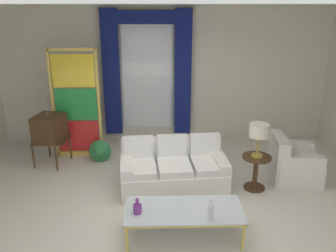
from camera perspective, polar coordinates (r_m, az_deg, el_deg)
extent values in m
plane|color=silver|center=(5.53, -0.17, -13.50)|extent=(16.00, 16.00, 0.00)
cube|color=silver|center=(7.84, -0.68, 8.39)|extent=(8.00, 0.12, 3.00)
cube|color=white|center=(5.43, -0.40, 19.61)|extent=(8.00, 7.60, 0.04)
cube|color=white|center=(7.76, -3.37, 8.61)|extent=(1.10, 0.02, 2.50)
cylinder|color=gold|center=(7.54, -3.60, 18.32)|extent=(2.00, 0.04, 0.04)
cube|color=navy|center=(7.72, -9.17, 8.35)|extent=(0.36, 0.12, 2.70)
cube|color=navy|center=(7.67, 2.43, 8.51)|extent=(0.36, 0.12, 2.70)
cube|color=navy|center=(7.52, -3.58, 17.25)|extent=(1.80, 0.10, 0.28)
cube|color=white|center=(6.02, 0.91, -8.42)|extent=(1.81, 1.04, 0.38)
cube|color=white|center=(6.26, 0.50, -5.22)|extent=(1.75, 0.35, 0.78)
cube|color=white|center=(6.12, 8.24, -7.22)|extent=(0.27, 0.87, 0.56)
cube|color=white|center=(5.95, -6.64, -7.98)|extent=(0.27, 0.87, 0.56)
cube|color=white|center=(5.96, 6.56, -6.18)|extent=(0.59, 0.78, 0.12)
cube|color=white|center=(6.16, 5.99, -3.05)|extent=(0.52, 0.18, 0.40)
cube|color=white|center=(5.87, 0.98, -6.48)|extent=(0.59, 0.78, 0.12)
cube|color=white|center=(6.06, 0.62, -3.30)|extent=(0.52, 0.18, 0.40)
cube|color=white|center=(5.83, -4.72, -6.73)|extent=(0.59, 0.78, 0.12)
cube|color=white|center=(6.03, -4.87, -3.52)|extent=(0.52, 0.18, 0.40)
cube|color=silver|center=(4.80, 2.59, -13.43)|extent=(1.56, 0.69, 0.02)
cube|color=gold|center=(5.09, 2.34, -11.62)|extent=(1.56, 0.04, 0.03)
cube|color=gold|center=(4.54, 2.88, -15.88)|extent=(1.56, 0.04, 0.03)
cube|color=gold|center=(4.82, -6.72, -13.67)|extent=(0.04, 0.69, 0.03)
cube|color=gold|center=(4.92, 11.70, -13.25)|extent=(0.04, 0.69, 0.03)
cylinder|color=gold|center=(5.18, -6.11, -13.58)|extent=(0.04, 0.04, 0.38)
cylinder|color=gold|center=(5.27, 10.60, -13.21)|extent=(0.04, 0.04, 0.38)
cylinder|color=gold|center=(4.68, -6.71, -17.68)|extent=(0.04, 0.04, 0.38)
cylinder|color=gold|center=(4.78, 12.12, -17.16)|extent=(0.04, 0.04, 0.38)
cylinder|color=#753384|center=(4.70, -4.98, -13.25)|extent=(0.11, 0.11, 0.12)
cylinder|color=#753384|center=(4.65, -5.02, -12.35)|extent=(0.04, 0.04, 0.05)
sphere|color=#753384|center=(4.63, -5.03, -11.86)|extent=(0.05, 0.05, 0.05)
cylinder|color=silver|center=(4.57, 6.94, -13.82)|extent=(0.07, 0.07, 0.20)
cylinder|color=silver|center=(4.50, 7.01, -12.44)|extent=(0.03, 0.03, 0.06)
sphere|color=silver|center=(4.48, 7.03, -11.93)|extent=(0.04, 0.04, 0.04)
cube|color=#472D19|center=(7.14, -18.46, -2.14)|extent=(0.62, 0.54, 0.03)
cylinder|color=#472D19|center=(7.14, -21.03, -4.63)|extent=(0.04, 0.04, 0.50)
cylinder|color=#472D19|center=(7.57, -18.77, -2.99)|extent=(0.04, 0.04, 0.50)
cylinder|color=#472D19|center=(6.89, -17.67, -5.09)|extent=(0.04, 0.04, 0.50)
cylinder|color=#472D19|center=(7.34, -15.55, -3.35)|extent=(0.04, 0.04, 0.50)
cube|color=#472D19|center=(7.05, -18.68, -0.22)|extent=(0.60, 0.66, 0.48)
cube|color=black|center=(7.17, -20.31, 0.07)|extent=(0.11, 0.38, 0.30)
cylinder|color=gold|center=(7.17, -20.48, -1.55)|extent=(0.02, 0.04, 0.04)
cylinder|color=gold|center=(7.29, -19.82, -1.12)|extent=(0.02, 0.04, 0.04)
cylinder|color=silver|center=(6.93, -19.05, 3.06)|extent=(0.04, 0.13, 0.34)
cylinder|color=silver|center=(6.93, -19.05, 3.06)|extent=(0.04, 0.13, 0.34)
cube|color=white|center=(6.73, 19.94, -6.44)|extent=(0.88, 0.88, 0.40)
cube|color=white|center=(6.63, 20.19, -4.49)|extent=(0.76, 0.76, 0.10)
cube|color=white|center=(6.57, 17.44, -4.87)|extent=(0.28, 0.82, 0.80)
cube|color=white|center=(6.97, 19.38, -4.64)|extent=(0.75, 0.26, 0.58)
cube|color=white|center=(6.42, 20.74, -6.95)|extent=(0.75, 0.26, 0.58)
cube|color=gold|center=(7.29, -18.13, 3.32)|extent=(0.05, 0.05, 2.20)
cube|color=gold|center=(7.08, -11.13, 3.47)|extent=(0.05, 0.05, 2.20)
cube|color=gold|center=(6.96, -15.44, 11.89)|extent=(0.90, 0.05, 0.06)
cube|color=gold|center=(7.52, -14.00, -4.31)|extent=(0.90, 0.05, 0.10)
cube|color=red|center=(7.38, -14.24, -1.58)|extent=(0.82, 0.02, 0.64)
cube|color=#238E3D|center=(7.17, -14.68, 3.40)|extent=(0.82, 0.02, 0.64)
cube|color=yellow|center=(7.02, -15.15, 8.63)|extent=(0.82, 0.02, 0.64)
cylinder|color=beige|center=(7.24, -10.85, -5.17)|extent=(0.16, 0.16, 0.06)
ellipsoid|color=#2162A2|center=(7.20, -10.91, -4.38)|extent=(0.18, 0.32, 0.20)
sphere|color=#2162A2|center=(7.28, -10.79, -3.14)|extent=(0.09, 0.09, 0.09)
cone|color=gold|center=(7.34, -10.72, -2.96)|extent=(0.02, 0.04, 0.02)
cone|color=#2F8848|center=(7.00, -11.19, -4.22)|extent=(0.44, 0.40, 0.50)
cylinder|color=#472D19|center=(6.02, 14.22, -4.93)|extent=(0.48, 0.48, 0.03)
cylinder|color=#472D19|center=(6.15, 13.99, -7.40)|extent=(0.08, 0.08, 0.55)
cylinder|color=#472D19|center=(6.27, 13.79, -9.64)|extent=(0.36, 0.36, 0.03)
cylinder|color=#B29338|center=(6.01, 14.24, -4.63)|extent=(0.18, 0.18, 0.04)
cylinder|color=#B29338|center=(5.93, 14.40, -2.86)|extent=(0.03, 0.03, 0.36)
cylinder|color=beige|center=(5.85, 14.60, -0.69)|extent=(0.32, 0.32, 0.22)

